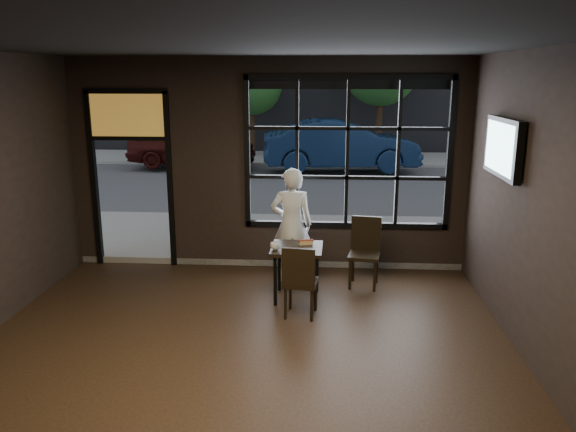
# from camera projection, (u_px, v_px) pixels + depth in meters

# --- Properties ---
(floor) EXTENTS (6.00, 7.00, 0.02)m
(floor) POSITION_uv_depth(u_px,v_px,m) (233.00, 385.00, 5.47)
(floor) COLOR black
(floor) RESTS_ON ground
(ceiling) EXTENTS (6.00, 7.00, 0.02)m
(ceiling) POSITION_uv_depth(u_px,v_px,m) (223.00, 40.00, 4.68)
(ceiling) COLOR black
(ceiling) RESTS_ON ground
(wall_right) EXTENTS (0.04, 7.00, 3.20)m
(wall_right) POSITION_uv_depth(u_px,v_px,m) (569.00, 232.00, 4.89)
(wall_right) COLOR black
(wall_right) RESTS_ON ground
(window_frame) EXTENTS (3.06, 0.12, 2.28)m
(window_frame) POSITION_uv_depth(u_px,v_px,m) (347.00, 153.00, 8.34)
(window_frame) COLOR black
(window_frame) RESTS_ON ground
(stained_transom) EXTENTS (1.20, 0.06, 0.70)m
(stained_transom) POSITION_uv_depth(u_px,v_px,m) (127.00, 115.00, 8.41)
(stained_transom) COLOR orange
(stained_transom) RESTS_ON ground
(street_asphalt) EXTENTS (60.00, 41.00, 0.04)m
(street_asphalt) POSITION_uv_depth(u_px,v_px,m) (308.00, 134.00, 28.70)
(street_asphalt) COLOR #545456
(street_asphalt) RESTS_ON ground
(cafe_table) EXTENTS (0.69, 0.69, 0.73)m
(cafe_table) POSITION_uv_depth(u_px,v_px,m) (297.00, 273.00, 7.50)
(cafe_table) COLOR black
(cafe_table) RESTS_ON floor
(chair_near) EXTENTS (0.45, 0.45, 0.93)m
(chair_near) POSITION_uv_depth(u_px,v_px,m) (301.00, 280.00, 6.94)
(chair_near) COLOR black
(chair_near) RESTS_ON floor
(chair_window) EXTENTS (0.49, 0.49, 0.98)m
(chair_window) POSITION_uv_depth(u_px,v_px,m) (364.00, 253.00, 7.90)
(chair_window) COLOR black
(chair_window) RESTS_ON floor
(man) EXTENTS (0.65, 0.46, 1.67)m
(man) POSITION_uv_depth(u_px,v_px,m) (291.00, 225.00, 8.07)
(man) COLOR silver
(man) RESTS_ON floor
(hotdog) EXTENTS (0.21, 0.12, 0.06)m
(hotdog) POSITION_uv_depth(u_px,v_px,m) (306.00, 242.00, 7.51)
(hotdog) COLOR tan
(hotdog) RESTS_ON cafe_table
(cup) EXTENTS (0.14, 0.14, 0.10)m
(cup) POSITION_uv_depth(u_px,v_px,m) (275.00, 246.00, 7.29)
(cup) COLOR silver
(cup) RESTS_ON cafe_table
(tv) EXTENTS (0.13, 1.16, 0.68)m
(tv) POSITION_uv_depth(u_px,v_px,m) (503.00, 147.00, 6.50)
(tv) COLOR black
(tv) RESTS_ON wall_right
(navy_car) EXTENTS (4.84, 2.18, 1.54)m
(navy_car) POSITION_uv_depth(u_px,v_px,m) (340.00, 145.00, 17.00)
(navy_car) COLOR #0F2140
(navy_car) RESTS_ON street_asphalt
(maroon_car) EXTENTS (4.09, 1.81, 1.37)m
(maroon_car) POSITION_uv_depth(u_px,v_px,m) (192.00, 145.00, 17.78)
(maroon_car) COLOR #370D09
(maroon_car) RESTS_ON street_asphalt
(tree_left) EXTENTS (2.16, 2.16, 3.69)m
(tree_left) POSITION_uv_depth(u_px,v_px,m) (252.00, 85.00, 19.90)
(tree_left) COLOR #332114
(tree_left) RESTS_ON street_asphalt
(tree_right) EXTENTS (2.64, 2.64, 4.50)m
(tree_right) POSITION_uv_depth(u_px,v_px,m) (381.00, 68.00, 19.29)
(tree_right) COLOR #332114
(tree_right) RESTS_ON street_asphalt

